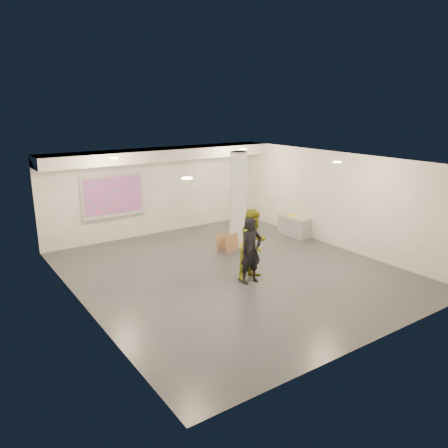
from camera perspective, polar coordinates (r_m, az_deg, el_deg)
floor at (r=11.98m, az=1.09°, el=-6.19°), size 8.00×9.00×0.01m
ceiling at (r=11.22m, az=1.17°, el=8.19°), size 8.00×9.00×0.01m
wall_back at (r=15.30m, az=-8.75°, el=4.29°), size 8.00×0.01×3.00m
wall_front at (r=8.44m, az=19.27°, el=-5.70°), size 8.00×0.01×3.00m
wall_left at (r=9.83m, az=-18.23°, el=-2.64°), size 0.01×9.00×3.00m
wall_right at (r=14.16m, az=14.44°, el=3.07°), size 0.01×9.00×3.00m
soffit_band at (r=14.61m, az=-8.00°, el=9.03°), size 8.00×1.10×0.36m
downlight_nw at (r=12.40m, az=-14.16°, el=8.33°), size 0.22×0.22×0.02m
downlight_ne at (r=14.52m, az=2.50°, el=9.76°), size 0.22×0.22×0.02m
downlight_sw at (r=8.80m, az=-4.84°, el=5.98°), size 0.22×0.22×0.02m
downlight_se at (r=11.60m, az=14.56°, el=7.84°), size 0.22×0.22×0.02m
column at (r=13.78m, az=1.85°, el=3.23°), size 0.52×0.52×3.00m
projection_screen at (r=14.65m, az=-14.31°, el=3.59°), size 2.10×0.13×1.42m
credenza at (r=15.25m, az=9.17°, el=-0.28°), size 0.53×1.16×0.66m
papers_stack at (r=15.18m, az=9.17°, el=0.98°), size 0.33×0.40×0.02m
postit_pad at (r=15.25m, az=9.07°, el=1.08°), size 0.31×0.38×0.03m
cardboard_back at (r=13.42m, az=1.02°, el=-2.51°), size 0.52×0.18×0.56m
cardboard_front at (r=13.67m, az=-0.14°, el=-2.26°), size 0.49×0.25×0.51m
woman at (r=11.01m, az=3.54°, el=-3.48°), size 0.63×0.41×1.71m
man at (r=11.25m, az=3.88°, el=-2.66°), size 1.03×0.88×1.86m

